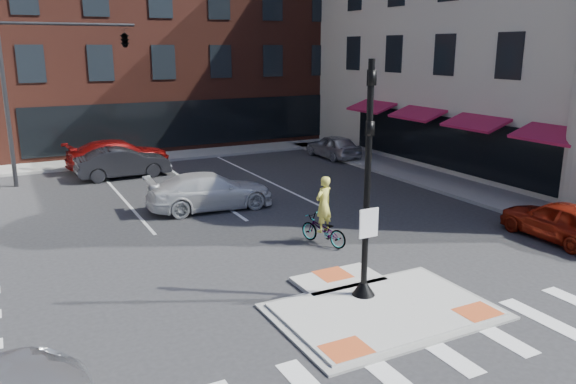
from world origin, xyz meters
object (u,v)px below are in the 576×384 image
bg_car_dark (123,163)px  bg_car_silver (333,146)px  bg_car_red (119,154)px  cyclist (323,222)px  white_pickup (210,191)px  red_sedan (560,221)px

bg_car_dark → bg_car_silver: size_ratio=1.12×
bg_car_silver → bg_car_red: bg_car_red is taller
bg_car_dark → cyclist: (3.81, -13.16, 0.03)m
bg_car_silver → bg_car_dark: bearing=-4.5°
bg_car_dark → bg_car_red: 2.20m
white_pickup → bg_car_dark: 7.65m
red_sedan → cyclist: size_ratio=1.76×
bg_car_silver → white_pickup: bearing=32.1°
red_sedan → bg_car_dark: bearing=-54.6°
red_sedan → cyclist: (-7.28, 3.33, 0.08)m
white_pickup → bg_car_red: size_ratio=0.94×
bg_car_silver → cyclist: 15.16m
bg_car_dark → white_pickup: bearing=-166.3°
red_sedan → bg_car_red: (-10.87, 18.68, 0.09)m
cyclist → red_sedan: bearing=136.0°
bg_car_dark → cyclist: cyclist is taller
white_pickup → cyclist: 6.06m
red_sedan → bg_car_red: bearing=-58.3°
white_pickup → bg_car_red: (-1.73, 9.59, 0.05)m
red_sedan → bg_car_red: 21.61m
red_sedan → bg_car_red: size_ratio=0.75×
white_pickup → cyclist: (1.86, -5.76, 0.04)m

